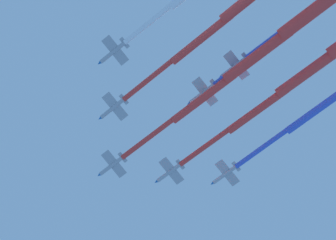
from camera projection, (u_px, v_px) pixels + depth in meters
name	position (u px, v px, depth m)	size (l,w,h in m)	color
jet_lead	(260.00, 53.00, 169.90)	(85.12, 11.97, 4.21)	#9EA3AD
jet_starboard_inner	(310.00, 70.00, 172.14)	(79.37, 11.87, 4.13)	#9EA3AD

